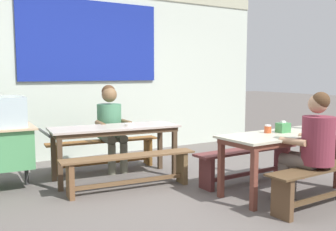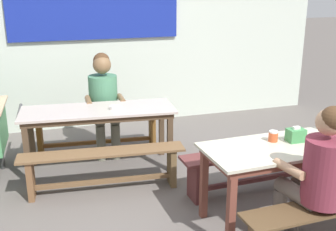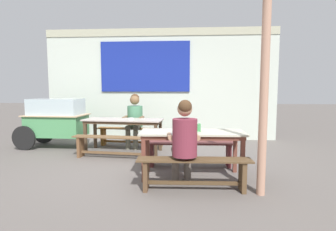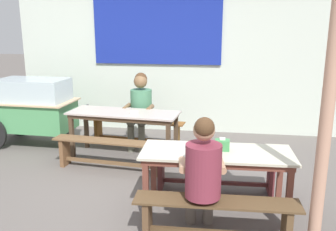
{
  "view_description": "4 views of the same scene",
  "coord_description": "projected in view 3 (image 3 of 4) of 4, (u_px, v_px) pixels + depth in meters",
  "views": [
    {
      "loc": [
        -2.63,
        -3.6,
        1.42
      ],
      "look_at": [
        -0.18,
        0.48,
        0.9
      ],
      "focal_mm": 40.76,
      "sensor_mm": 36.0,
      "label": 1
    },
    {
      "loc": [
        -1.24,
        -3.35,
        2.05
      ],
      "look_at": [
        -0.01,
        0.5,
        0.77
      ],
      "focal_mm": 44.13,
      "sensor_mm": 36.0,
      "label": 2
    },
    {
      "loc": [
        0.75,
        -4.62,
        1.39
      ],
      "look_at": [
        0.39,
        0.38,
        0.88
      ],
      "focal_mm": 28.76,
      "sensor_mm": 36.0,
      "label": 3
    },
    {
      "loc": [
        0.87,
        -4.18,
        2.03
      ],
      "look_at": [
        0.11,
        0.78,
        0.78
      ],
      "focal_mm": 38.94,
      "sensor_mm": 36.0,
      "label": 4
    }
  ],
  "objects": [
    {
      "name": "bench_near_front",
      "position": [
        194.0,
        170.0,
        3.64
      ],
      "size": [
        1.56,
        0.33,
        0.44
      ],
      "color": "brown",
      "rests_on": "ground_plane"
    },
    {
      "name": "condiment_jar",
      "position": [
        184.0,
        127.0,
        4.28
      ],
      "size": [
        0.08,
        0.08,
        0.1
      ],
      "color": "#D3552B",
      "rests_on": "dining_table_near"
    },
    {
      "name": "bench_far_front",
      "position": [
        114.0,
        144.0,
        5.33
      ],
      "size": [
        1.7,
        0.41,
        0.44
      ],
      "color": "brown",
      "rests_on": "ground_plane"
    },
    {
      "name": "bench_near_back",
      "position": [
        190.0,
        150.0,
        4.78
      ],
      "size": [
        1.61,
        0.34,
        0.44
      ],
      "color": "brown",
      "rests_on": "ground_plane"
    },
    {
      "name": "bench_far_back",
      "position": [
        131.0,
        134.0,
        6.46
      ],
      "size": [
        1.69,
        0.41,
        0.44
      ],
      "color": "brown",
      "rests_on": "ground_plane"
    },
    {
      "name": "tissue_box",
      "position": [
        196.0,
        127.0,
        4.21
      ],
      "size": [
        0.15,
        0.11,
        0.14
      ],
      "color": "#408C4E",
      "rests_on": "dining_table_near"
    },
    {
      "name": "wooden_support_post",
      "position": [
        264.0,
        99.0,
        3.41
      ],
      "size": [
        0.11,
        0.11,
        2.5
      ],
      "primitive_type": "cylinder",
      "color": "tan",
      "rests_on": "ground_plane"
    },
    {
      "name": "dining_table_far",
      "position": [
        123.0,
        123.0,
        5.86
      ],
      "size": [
        1.76,
        0.77,
        0.72
      ],
      "color": "#BCAEA3",
      "rests_on": "ground_plane"
    },
    {
      "name": "dining_table_near",
      "position": [
        192.0,
        137.0,
        4.18
      ],
      "size": [
        1.63,
        0.69,
        0.72
      ],
      "color": "beige",
      "rests_on": "ground_plane"
    },
    {
      "name": "backdrop_wall",
      "position": [
        159.0,
        82.0,
        7.34
      ],
      "size": [
        6.25,
        0.23,
        2.98
      ],
      "color": "silver",
      "rests_on": "ground_plane"
    },
    {
      "name": "person_near_front",
      "position": [
        184.0,
        139.0,
        3.67
      ],
      "size": [
        0.48,
        0.58,
        1.24
      ],
      "color": "#685D55",
      "rests_on": "ground_plane"
    },
    {
      "name": "soup_bowl",
      "position": [
        131.0,
        119.0,
        5.77
      ],
      "size": [
        0.13,
        0.13,
        0.04
      ],
      "primitive_type": "cylinder",
      "color": "silver",
      "rests_on": "dining_table_far"
    },
    {
      "name": "ground_plane",
      "position": [
        145.0,
        167.0,
        4.77
      ],
      "size": [
        40.0,
        40.0,
        0.0
      ],
      "primitive_type": "plane",
      "color": "#605955"
    },
    {
      "name": "person_center_facing",
      "position": [
        134.0,
        117.0,
        6.34
      ],
      "size": [
        0.48,
        0.57,
        1.26
      ],
      "color": "#676857",
      "rests_on": "ground_plane"
    },
    {
      "name": "food_cart",
      "position": [
        56.0,
        119.0,
        6.32
      ],
      "size": [
        1.73,
        0.88,
        1.15
      ],
      "color": "#509A5E",
      "rests_on": "ground_plane"
    }
  ]
}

